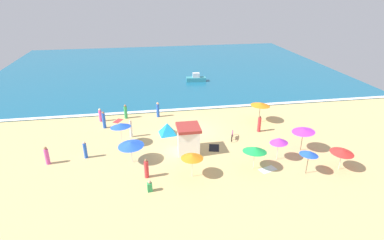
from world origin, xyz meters
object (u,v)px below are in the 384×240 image
at_px(beach_umbrella_2, 260,104).
at_px(beachgoer_3, 158,110).
at_px(lifeguard_cabana, 188,139).
at_px(beach_umbrella_8, 279,140).
at_px(beachgoer_8, 47,156).
at_px(beachgoer_7, 104,120).
at_px(beach_umbrella_1, 120,125).
at_px(beachgoer_9, 100,115).
at_px(beach_umbrella_4, 192,156).
at_px(beachgoer_6, 126,112).
at_px(beach_tent, 167,129).
at_px(beach_umbrella_7, 131,144).
at_px(parked_bicycle, 232,135).
at_px(beach_umbrella_3, 255,149).
at_px(beach_umbrella_0, 342,151).
at_px(beachgoer_4, 85,150).
at_px(beachgoer_2, 146,169).
at_px(small_boat_0, 196,78).
at_px(beachgoer_5, 259,124).
at_px(beachgoer_1, 131,129).
at_px(beach_umbrella_5, 309,153).
at_px(beachgoer_0, 150,186).
at_px(beach_umbrella_6, 303,130).

height_order(beach_umbrella_2, beachgoer_3, beach_umbrella_2).
bearing_deg(lifeguard_cabana, beach_umbrella_8, -19.75).
bearing_deg(beachgoer_8, beachgoer_7, 58.38).
distance_m(lifeguard_cabana, beach_umbrella_1, 6.68).
relative_size(lifeguard_cabana, beach_umbrella_8, 1.18).
bearing_deg(beachgoer_3, beachgoer_9, -177.89).
xyz_separation_m(beach_umbrella_4, beachgoer_6, (-5.59, 13.20, -1.08)).
xyz_separation_m(beach_tent, beachgoer_9, (-7.20, 4.55, 0.14)).
distance_m(beach_umbrella_7, parked_bicycle, 10.44).
relative_size(beach_umbrella_8, beach_tent, 0.94).
bearing_deg(beach_umbrella_3, beach_umbrella_0, -10.38).
relative_size(beach_umbrella_0, parked_bicycle, 1.55).
height_order(beach_tent, beachgoer_4, beachgoer_4).
relative_size(beach_tent, beachgoer_4, 1.43).
height_order(beachgoer_3, beachgoer_9, beachgoer_3).
relative_size(beachgoer_2, beachgoer_6, 1.00).
distance_m(beach_umbrella_2, small_boat_0, 17.50).
distance_m(beach_umbrella_2, beach_umbrella_3, 10.16).
relative_size(beach_umbrella_3, beachgoer_5, 1.50).
bearing_deg(beachgoer_4, parked_bicycle, 5.83).
distance_m(beach_umbrella_3, beachgoer_1, 12.95).
relative_size(beach_umbrella_2, beach_umbrella_3, 1.00).
bearing_deg(beach_umbrella_5, beachgoer_8, 166.48).
xyz_separation_m(beach_tent, beachgoer_6, (-4.38, 4.99, 0.18)).
relative_size(beach_umbrella_4, beachgoer_1, 1.35).
xyz_separation_m(beach_umbrella_1, beach_umbrella_7, (0.98, -3.45, -0.32)).
distance_m(beach_umbrella_8, beachgoer_8, 20.15).
distance_m(beach_umbrella_4, parked_bicycle, 8.02).
height_order(beach_tent, beachgoer_8, beachgoer_8).
height_order(lifeguard_cabana, small_boat_0, lifeguard_cabana).
xyz_separation_m(beach_umbrella_4, parked_bicycle, (5.13, 5.99, -1.49)).
distance_m(beachgoer_1, beachgoer_4, 5.37).
bearing_deg(beachgoer_2, beach_umbrella_8, 4.49).
bearing_deg(beach_umbrella_1, beach_umbrella_7, -74.07).
relative_size(beachgoer_0, beachgoer_3, 0.53).
height_order(beachgoer_2, beachgoer_4, beachgoer_2).
relative_size(beach_umbrella_8, beachgoer_6, 1.31).
relative_size(beach_umbrella_8, beachgoer_7, 1.16).
height_order(beachgoer_2, small_boat_0, beachgoer_2).
bearing_deg(beach_umbrella_4, beachgoer_7, 125.78).
bearing_deg(beachgoer_5, beach_umbrella_5, -83.40).
bearing_deg(beachgoer_0, beach_umbrella_5, 1.30).
bearing_deg(beachgoer_9, beach_umbrella_1, -67.19).
relative_size(beach_umbrella_4, beachgoer_5, 1.39).
relative_size(beach_umbrella_5, beach_umbrella_8, 0.97).
bearing_deg(parked_bicycle, beach_umbrella_3, -88.17).
xyz_separation_m(parked_bicycle, beachgoer_8, (-17.16, -1.96, 0.41)).
distance_m(beach_umbrella_6, beach_tent, 13.36).
bearing_deg(beachgoer_2, beach_umbrella_4, -7.86).
xyz_separation_m(beach_umbrella_7, beachgoer_6, (-0.77, 10.07, -0.97)).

